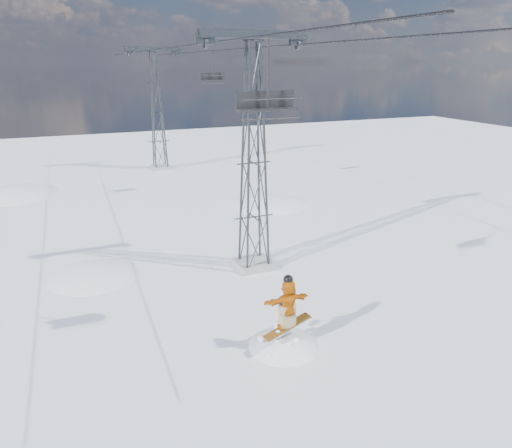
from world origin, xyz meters
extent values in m
plane|color=white|center=(0.00, 0.00, 0.00)|extent=(120.00, 120.00, 0.00)
sphere|color=white|center=(-7.00, 10.00, -7.65)|extent=(16.00, 16.00, 16.00)
sphere|color=white|center=(6.00, 18.00, -9.50)|extent=(20.00, 20.00, 20.00)
sphere|color=white|center=(-12.00, 28.00, -10.40)|extent=(22.00, 22.00, 22.00)
cube|color=#999999|center=(0.80, 8.00, 0.15)|extent=(1.80, 1.80, 0.30)
cube|color=#313539|center=(0.80, 8.00, 11.25)|extent=(5.00, 0.35, 0.35)
cube|color=#313539|center=(-1.40, 8.00, 11.05)|extent=(0.80, 0.25, 0.50)
cube|color=#313539|center=(3.00, 8.00, 11.05)|extent=(0.80, 0.25, 0.50)
cube|color=#999999|center=(0.80, 33.00, 0.15)|extent=(1.80, 1.80, 0.30)
cube|color=#313539|center=(0.80, 33.00, 11.25)|extent=(5.00, 0.35, 0.35)
cube|color=#313539|center=(-1.40, 33.00, 11.05)|extent=(0.80, 0.25, 0.50)
cube|color=#313539|center=(3.00, 33.00, 11.05)|extent=(0.80, 0.25, 0.50)
cylinder|color=black|center=(-1.40, 19.50, 10.85)|extent=(0.06, 51.00, 0.06)
cylinder|color=black|center=(3.00, 19.50, 10.85)|extent=(0.06, 51.00, 0.06)
sphere|color=white|center=(-0.79, 1.03, -1.75)|extent=(4.40, 4.40, 4.40)
cube|color=#B66A18|center=(-0.79, 0.73, 1.01)|extent=(1.95, 0.68, 0.45)
imported|color=#CC6309|center=(-0.79, 0.73, 1.97)|extent=(1.74, 0.56, 1.88)
cube|color=tan|center=(-0.79, 0.73, 1.46)|extent=(0.53, 0.40, 0.86)
sphere|color=black|center=(-0.79, 0.73, 2.89)|extent=(0.35, 0.35, 0.35)
cylinder|color=black|center=(-1.40, 1.29, 9.76)|extent=(0.08, 0.08, 2.18)
cube|color=black|center=(-1.40, 1.29, 8.67)|extent=(1.98, 0.44, 0.08)
cube|color=black|center=(-1.40, 1.51, 8.97)|extent=(1.98, 0.06, 0.54)
cylinder|color=black|center=(-1.40, 1.04, 8.43)|extent=(1.98, 0.06, 0.06)
cylinder|color=black|center=(-1.40, 0.99, 9.02)|extent=(1.98, 0.05, 0.05)
cylinder|color=black|center=(3.00, 21.42, 9.84)|extent=(0.07, 0.07, 2.02)
cube|color=black|center=(3.00, 21.42, 8.83)|extent=(1.83, 0.41, 0.07)
cube|color=black|center=(3.00, 21.62, 9.11)|extent=(1.83, 0.05, 0.50)
cylinder|color=black|center=(3.00, 21.19, 8.60)|extent=(1.83, 0.05, 0.05)
cylinder|color=black|center=(3.00, 21.15, 9.15)|extent=(1.83, 0.05, 0.05)
camera|label=1|loc=(-7.26, -12.15, 10.09)|focal=32.00mm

